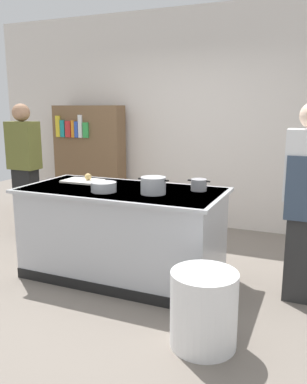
# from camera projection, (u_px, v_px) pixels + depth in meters

# --- Properties ---
(ground_plane) EXTENTS (10.00, 10.00, 0.00)m
(ground_plane) POSITION_uv_depth(u_px,v_px,m) (123.00, 275.00, 4.04)
(ground_plane) COLOR slate
(back_wall) EXTENTS (6.40, 0.12, 3.00)m
(back_wall) POSITION_uv_depth(u_px,v_px,m) (190.00, 120.00, 5.61)
(back_wall) COLOR silver
(back_wall) RESTS_ON ground_plane
(counter_island) EXTENTS (1.98, 0.98, 0.90)m
(counter_island) POSITION_uv_depth(u_px,v_px,m) (122.00, 232.00, 3.94)
(counter_island) COLOR #B7BABF
(counter_island) RESTS_ON ground_plane
(cutting_board) EXTENTS (0.40, 0.28, 0.02)m
(cutting_board) POSITION_uv_depth(u_px,v_px,m) (83.00, 181.00, 4.21)
(cutting_board) COLOR silver
(cutting_board) RESTS_ON counter_island
(onion) EXTENTS (0.07, 0.07, 0.07)m
(onion) POSITION_uv_depth(u_px,v_px,m) (88.00, 177.00, 4.19)
(onion) COLOR tan
(onion) RESTS_ON cutting_board
(stock_pot) EXTENTS (0.30, 0.23, 0.16)m
(stock_pot) POSITION_uv_depth(u_px,v_px,m) (153.00, 185.00, 3.61)
(stock_pot) COLOR #B7BABF
(stock_pot) RESTS_ON counter_island
(sauce_pan) EXTENTS (0.22, 0.15, 0.11)m
(sauce_pan) POSITION_uv_depth(u_px,v_px,m) (199.00, 185.00, 3.76)
(sauce_pan) COLOR #99999E
(sauce_pan) RESTS_ON counter_island
(mixing_bowl) EXTENTS (0.24, 0.24, 0.09)m
(mixing_bowl) POSITION_uv_depth(u_px,v_px,m) (104.00, 187.00, 3.71)
(mixing_bowl) COLOR #B7BABF
(mixing_bowl) RESTS_ON counter_island
(trash_bin) EXTENTS (0.48, 0.48, 0.55)m
(trash_bin) POSITION_uv_depth(u_px,v_px,m) (204.00, 309.00, 2.81)
(trash_bin) COLOR white
(trash_bin) RESTS_ON ground_plane
(person_chef) EXTENTS (0.38, 0.25, 1.72)m
(person_chef) POSITION_uv_depth(u_px,v_px,m) (307.00, 199.00, 3.35)
(person_chef) COLOR #2C2C2C
(person_chef) RESTS_ON ground_plane
(person_guest) EXTENTS (0.38, 0.24, 1.72)m
(person_guest) POSITION_uv_depth(u_px,v_px,m) (25.00, 168.00, 5.09)
(person_guest) COLOR black
(person_guest) RESTS_ON ground_plane
(bookshelf) EXTENTS (1.10, 0.31, 1.70)m
(bookshelf) POSITION_uv_depth(u_px,v_px,m) (90.00, 162.00, 6.05)
(bookshelf) COLOR brown
(bookshelf) RESTS_ON ground_plane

